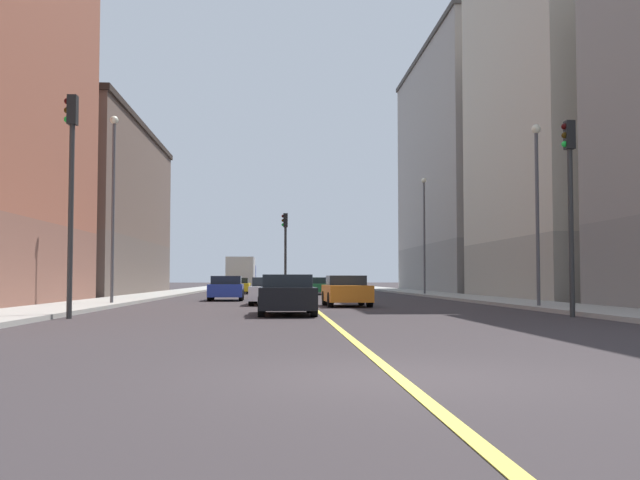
{
  "coord_description": "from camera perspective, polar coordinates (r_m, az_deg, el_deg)",
  "views": [
    {
      "loc": [
        -1.47,
        -9.07,
        1.21
      ],
      "look_at": [
        1.31,
        39.62,
        3.74
      ],
      "focal_mm": 41.55,
      "sensor_mm": 36.0,
      "label": 1
    }
  ],
  "objects": [
    {
      "name": "car_green",
      "position": [
        55.1,
        0.15,
        -3.57
      ],
      "size": [
        1.88,
        4.43,
        1.27
      ],
      "color": "#1E6B38",
      "rests_on": "ground"
    },
    {
      "name": "street_lamp_left_near",
      "position": [
        30.35,
        16.37,
        3.32
      ],
      "size": [
        0.36,
        0.36,
        7.13
      ],
      "color": "#4C4C51",
      "rests_on": "ground"
    },
    {
      "name": "lane_center_stripe",
      "position": [
        58.11,
        -1.83,
        -4.15
      ],
      "size": [
        0.16,
        154.0,
        0.01
      ],
      "primitive_type": "cube",
      "color": "#E5D14C",
      "rests_on": "ground"
    },
    {
      "name": "traffic_light_median_far",
      "position": [
        47.93,
        -2.7,
        -0.17
      ],
      "size": [
        0.4,
        0.32,
        5.42
      ],
      "color": "#2D2D2D",
      "rests_on": "ground"
    },
    {
      "name": "traffic_light_right_near",
      "position": [
        23.68,
        -18.63,
        4.74
      ],
      "size": [
        0.4,
        0.32,
        6.77
      ],
      "color": "#2D2D2D",
      "rests_on": "ground"
    },
    {
      "name": "car_black",
      "position": [
        24.62,
        -2.56,
        -4.26
      ],
      "size": [
        1.89,
        4.44,
        1.33
      ],
      "color": "black",
      "rests_on": "ground"
    },
    {
      "name": "car_blue",
      "position": [
        40.74,
        -7.23,
        -3.73
      ],
      "size": [
        1.96,
        4.17,
        1.34
      ],
      "color": "#23389E",
      "rests_on": "ground"
    },
    {
      "name": "building_left_far",
      "position": [
        67.84,
        12.58,
        5.17
      ],
      "size": [
        11.75,
        25.85,
        21.42
      ],
      "color": "gray",
      "rests_on": "ground"
    },
    {
      "name": "street_lamp_left_far",
      "position": [
        52.01,
        8.03,
        1.21
      ],
      "size": [
        0.36,
        0.36,
        8.07
      ],
      "color": "#4C4C51",
      "rests_on": "ground"
    },
    {
      "name": "traffic_light_left_near",
      "position": [
        24.57,
        18.69,
        3.67
      ],
      "size": [
        0.4,
        0.32,
        6.18
      ],
      "color": "#2D2D2D",
      "rests_on": "ground"
    },
    {
      "name": "car_yellow",
      "position": [
        57.77,
        -6.37,
        -3.53
      ],
      "size": [
        1.95,
        4.39,
        1.24
      ],
      "color": "gold",
      "rests_on": "ground"
    },
    {
      "name": "building_left_mid",
      "position": [
        46.55,
        20.42,
        9.28
      ],
      "size": [
        11.75,
        16.69,
        21.86
      ],
      "color": "#9D9688",
      "rests_on": "ground"
    },
    {
      "name": "ground_plane",
      "position": [
        9.27,
        5.96,
        -10.47
      ],
      "size": [
        400.0,
        400.0,
        0.0
      ],
      "primitive_type": "plane",
      "color": "#322C2D",
      "rests_on": "ground"
    },
    {
      "name": "building_right_midblock",
      "position": [
        57.38,
        -18.94,
        2.18
      ],
      "size": [
        11.75,
        25.45,
        12.39
      ],
      "color": "brown",
      "rests_on": "ground"
    },
    {
      "name": "car_orange",
      "position": [
        32.09,
        2.04,
        -3.97
      ],
      "size": [
        1.96,
        3.99,
        1.33
      ],
      "color": "orange",
      "rests_on": "ground"
    },
    {
      "name": "car_teal",
      "position": [
        70.05,
        1.81,
        -3.46
      ],
      "size": [
        1.96,
        3.94,
        1.22
      ],
      "color": "#196670",
      "rests_on": "ground"
    },
    {
      "name": "car_white",
      "position": [
        34.02,
        -3.87,
        -3.94
      ],
      "size": [
        1.86,
        4.49,
        1.25
      ],
      "color": "white",
      "rests_on": "ground"
    },
    {
      "name": "street_lamp_right_near",
      "position": [
        33.85,
        -15.64,
        3.66
      ],
      "size": [
        0.36,
        0.36,
        8.24
      ],
      "color": "#4C4C51",
      "rests_on": "ground"
    },
    {
      "name": "sidewalk_left",
      "position": [
        59.14,
        7.61,
        -4.04
      ],
      "size": [
        3.13,
        168.0,
        0.15
      ],
      "primitive_type": "cube",
      "color": "#9E9B93",
      "rests_on": "ground"
    },
    {
      "name": "sidewalk_right",
      "position": [
        58.66,
        -11.34,
        -4.02
      ],
      "size": [
        3.13,
        168.0,
        0.15
      ],
      "primitive_type": "cube",
      "color": "#9E9B93",
      "rests_on": "ground"
    },
    {
      "name": "box_truck",
      "position": [
        65.54,
        -6.07,
        -2.59
      ],
      "size": [
        2.43,
        7.59,
        3.02
      ],
      "color": "navy",
      "rests_on": "ground"
    }
  ]
}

